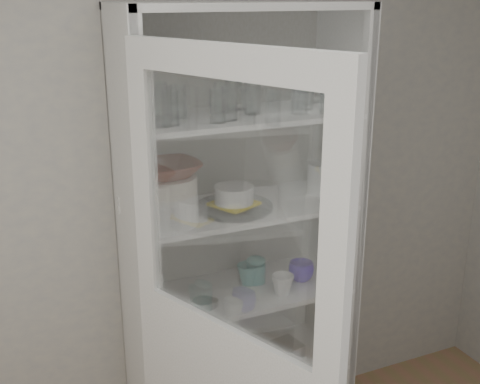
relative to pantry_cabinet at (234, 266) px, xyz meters
name	(u,v)px	position (x,y,z in m)	size (l,w,h in m)	color
wall_back	(179,187)	(-0.20, 0.16, 0.36)	(3.60, 0.02, 2.60)	gray
pantry_cabinet	(234,266)	(0.00, 0.00, 0.00)	(1.00, 0.45, 2.10)	#BBBBB4
cupboard_door	(228,384)	(-0.33, -0.70, -0.07)	(0.37, 0.85, 2.00)	#BBBBB4
tumbler_0	(171,108)	(-0.33, -0.17, 0.79)	(0.06, 0.06, 0.13)	silver
tumbler_1	(161,107)	(-0.37, -0.18, 0.80)	(0.07, 0.07, 0.15)	silver
tumbler_2	(229,103)	(-0.09, -0.17, 0.79)	(0.07, 0.07, 0.13)	silver
tumbler_3	(218,106)	(-0.15, -0.20, 0.78)	(0.06, 0.06, 0.13)	silver
tumbler_4	(300,96)	(0.22, -0.17, 0.79)	(0.07, 0.07, 0.14)	silver
tumbler_5	(327,98)	(0.33, -0.21, 0.78)	(0.06, 0.06, 0.12)	silver
tumbler_6	(329,95)	(0.36, -0.17, 0.79)	(0.07, 0.07, 0.14)	silver
tumbler_7	(159,101)	(-0.34, -0.06, 0.79)	(0.07, 0.07, 0.15)	silver
tumbler_8	(178,102)	(-0.26, -0.05, 0.79)	(0.07, 0.07, 0.13)	silver
tumbler_9	(222,99)	(-0.08, -0.06, 0.79)	(0.07, 0.07, 0.13)	silver
tumbler_10	(252,97)	(0.04, -0.09, 0.79)	(0.07, 0.07, 0.14)	silver
tumbler_11	(305,92)	(0.29, -0.09, 0.79)	(0.07, 0.07, 0.15)	silver
goblet_0	(134,95)	(-0.41, 0.05, 0.81)	(0.08, 0.08, 0.18)	silver
goblet_1	(233,89)	(0.01, 0.02, 0.81)	(0.08, 0.08, 0.17)	silver
goblet_2	(243,92)	(0.05, 0.01, 0.80)	(0.07, 0.07, 0.15)	silver
goblet_3	(313,83)	(0.41, 0.04, 0.81)	(0.08, 0.08, 0.17)	silver
plate_stack_front	(170,208)	(-0.34, -0.15, 0.38)	(0.22, 0.22, 0.13)	white
plate_stack_back	(140,202)	(-0.41, 0.05, 0.36)	(0.19, 0.19, 0.07)	white
cream_bowl	(170,185)	(-0.34, -0.15, 0.48)	(0.22, 0.22, 0.07)	silver
terracotta_bowl	(169,169)	(-0.34, -0.15, 0.54)	(0.24, 0.24, 0.06)	brown
glass_platter	(234,207)	(-0.04, -0.10, 0.33)	(0.33, 0.33, 0.02)	silver
yellow_trivet	(234,204)	(-0.04, -0.10, 0.35)	(0.17, 0.17, 0.01)	yellow
white_ramekin	(234,194)	(-0.04, -0.10, 0.39)	(0.17, 0.17, 0.07)	white
grey_bowl_stack	(323,178)	(0.41, -0.07, 0.39)	(0.14, 0.14, 0.14)	silver
mug_blue	(301,271)	(0.29, -0.11, -0.03)	(0.12, 0.12, 0.09)	#1D12A5
mug_teal	(248,274)	(0.05, -0.04, -0.03)	(0.10, 0.10, 0.10)	#177471
mug_white	(283,285)	(0.15, -0.19, -0.03)	(0.10, 0.10, 0.09)	white
teal_jar	(256,271)	(0.09, -0.04, -0.03)	(0.09, 0.09, 0.11)	#177471
measuring_cups	(203,304)	(-0.22, -0.17, -0.06)	(0.09, 0.09, 0.04)	#AAAAAA
white_canister	(151,291)	(-0.41, -0.05, -0.01)	(0.11, 0.11, 0.13)	white
cream_dish	(210,364)	(-0.15, -0.06, -0.44)	(0.24, 0.24, 0.08)	silver
tin_box	(281,351)	(0.21, -0.09, -0.45)	(0.20, 0.14, 0.06)	#9A9A9B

